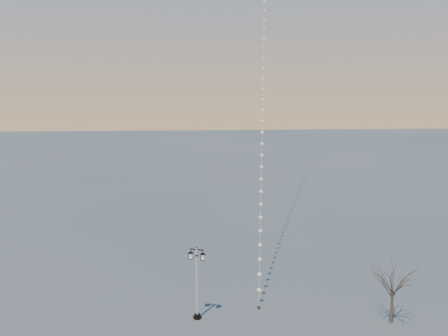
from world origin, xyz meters
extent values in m
plane|color=#494B49|center=(0.00, 0.00, 0.00)|extent=(300.00, 300.00, 0.00)
cylinder|color=black|center=(-3.12, 0.32, 0.07)|extent=(0.51, 0.51, 0.14)
cylinder|color=black|center=(-3.12, 0.32, 0.21)|extent=(0.36, 0.36, 0.13)
cylinder|color=beige|center=(-3.12, 0.32, 2.40)|extent=(0.12, 0.12, 4.25)
cylinder|color=black|center=(-3.12, 0.32, 4.02)|extent=(0.18, 0.18, 0.05)
cube|color=black|center=(-3.12, 0.32, 4.39)|extent=(0.82, 0.35, 0.05)
sphere|color=black|center=(-3.12, 0.32, 4.49)|extent=(0.13, 0.13, 0.13)
pyramid|color=black|center=(-3.48, 0.45, 4.25)|extent=(0.40, 0.40, 0.13)
cube|color=beige|center=(-3.48, 0.45, 3.97)|extent=(0.24, 0.24, 0.31)
cube|color=black|center=(-3.48, 0.45, 3.80)|extent=(0.27, 0.27, 0.04)
pyramid|color=black|center=(-2.77, 0.18, 4.25)|extent=(0.40, 0.40, 0.13)
cube|color=beige|center=(-2.77, 0.18, 3.97)|extent=(0.24, 0.24, 0.31)
cube|color=black|center=(-2.77, 0.18, 3.80)|extent=(0.27, 0.27, 0.04)
cone|color=#44362B|center=(8.46, -1.19, 0.98)|extent=(0.23, 0.23, 1.96)
cylinder|color=black|center=(0.83, 1.22, 0.09)|extent=(0.18, 0.18, 0.18)
cylinder|color=black|center=(0.83, 1.22, 0.11)|extent=(0.03, 0.03, 0.22)
cone|color=#E44B1F|center=(3.63, 16.96, 17.89)|extent=(0.07, 0.07, 0.25)
cylinder|color=white|center=(0.83, 1.22, 0.53)|extent=(0.01, 0.01, 0.70)
camera|label=1|loc=(-3.75, -25.79, 13.52)|focal=36.54mm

